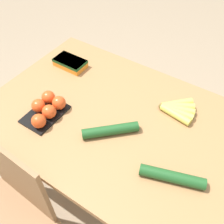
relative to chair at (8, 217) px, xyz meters
name	(u,v)px	position (x,y,z in m)	size (l,w,h in m)	color
ground_plane	(112,183)	(-0.18, -0.62, -0.47)	(12.00, 12.00, 0.00)	gray
dining_table	(112,128)	(-0.18, -0.62, 0.17)	(1.30, 0.91, 0.74)	#9E7044
chair	(8,217)	(0.00, 0.00, 0.00)	(0.44, 0.42, 0.90)	#8E6642
banana_bunch	(177,109)	(-0.44, -0.83, 0.28)	(0.19, 0.18, 0.04)	brown
tomato_pack	(47,109)	(0.10, -0.45, 0.30)	(0.16, 0.23, 0.08)	black
carrot_bag	(70,62)	(0.26, -0.82, 0.29)	(0.19, 0.11, 0.05)	orange
cucumber_near	(172,177)	(-0.59, -0.46, 0.29)	(0.27, 0.13, 0.05)	#1E5123
cucumber_far	(110,130)	(-0.24, -0.52, 0.29)	(0.23, 0.22, 0.05)	#1E5123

